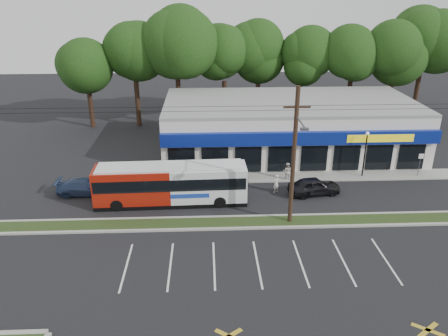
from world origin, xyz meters
TOP-DOWN VIEW (x-y plane):
  - ground at (0.00, 0.00)m, footprint 120.00×120.00m
  - grass_strip at (0.00, 1.00)m, footprint 40.00×1.60m
  - curb_south at (0.00, 0.15)m, footprint 40.00×0.25m
  - curb_north at (0.00, 1.85)m, footprint 40.00×0.25m
  - sidewalk at (5.00, 9.00)m, footprint 32.00×2.20m
  - strip_mall at (5.50, 15.91)m, footprint 25.00×12.55m
  - utility_pole at (2.83, 0.93)m, footprint 50.00×2.77m
  - lamp_post at (11.00, 8.80)m, footprint 0.30×0.30m
  - sign_post at (16.00, 8.57)m, footprint 0.45×0.10m
  - tree_line at (4.00, 26.00)m, footprint 46.76×6.76m
  - metrobus at (-5.77, 4.50)m, footprint 11.87×2.84m
  - car_dark at (5.84, 5.50)m, footprint 4.49×2.42m
  - car_silver at (-9.71, 6.11)m, footprint 4.97×1.89m
  - car_blue at (-13.00, 6.33)m, footprint 4.54×1.90m
  - pedestrian_a at (2.76, 6.00)m, footprint 0.69×0.63m
  - pedestrian_b at (4.12, 8.50)m, footprint 0.90×0.77m

SIDE VIEW (x-z plane):
  - ground at x=0.00m, z-range 0.00..0.00m
  - sidewalk at x=5.00m, z-range 0.00..0.10m
  - grass_strip at x=0.00m, z-range 0.00..0.12m
  - curb_south at x=0.00m, z-range 0.00..0.14m
  - curb_north at x=0.00m, z-range 0.00..0.14m
  - car_blue at x=-13.00m, z-range 0.00..1.31m
  - car_dark at x=5.84m, z-range 0.00..1.45m
  - pedestrian_a at x=2.76m, z-range 0.00..1.58m
  - pedestrian_b at x=4.12m, z-range 0.00..1.61m
  - car_silver at x=-9.71m, z-range 0.00..1.62m
  - sign_post at x=16.00m, z-range 0.44..2.67m
  - metrobus at x=-5.77m, z-range 0.09..3.27m
  - strip_mall at x=5.50m, z-range 0.00..5.30m
  - lamp_post at x=11.00m, z-range 0.55..4.80m
  - utility_pole at x=2.83m, z-range 0.41..10.41m
  - tree_line at x=4.00m, z-range 2.50..14.33m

